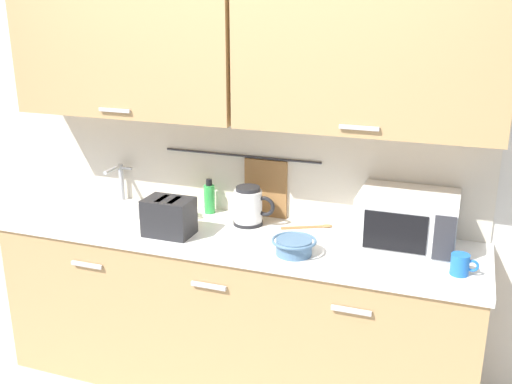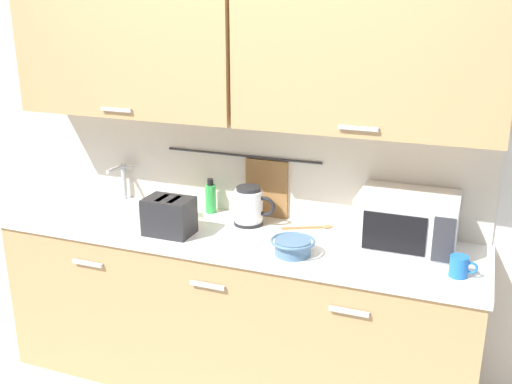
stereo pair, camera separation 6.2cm
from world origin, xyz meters
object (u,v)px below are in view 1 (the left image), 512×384
Objects in this scene: mug_near_sink at (182,210)px; wooden_spoon at (313,227)px; mixing_bowl at (294,245)px; mug_by_kettle at (460,265)px; microwave at (407,221)px; electric_kettle at (249,206)px; dish_soap_bottle at (209,198)px; toaster at (169,217)px.

mug_near_sink is 0.72m from wooden_spoon.
mixing_bowl is 0.74m from mug_by_kettle.
microwave reaches higher than electric_kettle.
dish_soap_bottle is at bearing 165.62° from mug_by_kettle.
electric_kettle is 0.45m from mixing_bowl.
toaster is at bearing -167.78° from microwave.
dish_soap_bottle reaches higher than toaster.
mug_by_kettle is at bearing -41.66° from microwave.
toaster is (-0.06, -0.36, 0.01)m from dish_soap_bottle.
microwave is at bearing -10.38° from wooden_spoon.
microwave reaches higher than mixing_bowl.
microwave is 0.51m from wooden_spoon.
toaster is at bearing -140.55° from electric_kettle.
toaster is (0.04, -0.23, 0.05)m from mug_near_sink.
mixing_bowl is (0.34, -0.29, -0.06)m from electric_kettle.
wooden_spoon is at bearing 89.91° from mixing_bowl.
mixing_bowl is at bearing -41.11° from electric_kettle.
microwave is at bearing 12.22° from toaster.
mug_near_sink is at bearing -178.99° from microwave.
dish_soap_bottle is (-1.09, 0.11, -0.05)m from microwave.
toaster is 2.13× the size of mug_by_kettle.
mug_by_kettle is 0.47× the size of wooden_spoon.
electric_kettle is 1.16× the size of dish_soap_bottle.
wooden_spoon is (0.34, 0.07, -0.10)m from electric_kettle.
microwave is at bearing 138.34° from mug_by_kettle.
dish_soap_bottle is at bearing 80.57° from toaster.
mug_by_kettle is at bearing 0.73° from toaster.
dish_soap_bottle is (-0.27, 0.09, -0.01)m from electric_kettle.
electric_kettle reaches higher than mug_by_kettle.
mug_by_kettle is (1.41, 0.02, -0.05)m from toaster.
microwave is at bearing 29.32° from mixing_bowl.
mug_by_kettle reaches higher than wooden_spoon.
microwave reaches higher than mug_near_sink.
electric_kettle is 0.38m from mug_near_sink.
toaster reaches higher than mug_by_kettle.
microwave is 2.35× the size of dish_soap_bottle.
wooden_spoon is (-0.48, 0.09, -0.13)m from microwave.
microwave is 3.83× the size of mug_near_sink.
microwave reaches higher than mug_by_kettle.
electric_kettle is at bearing 6.69° from mug_near_sink.
dish_soap_bottle reaches higher than mug_by_kettle.
toaster is 0.99× the size of wooden_spoon.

